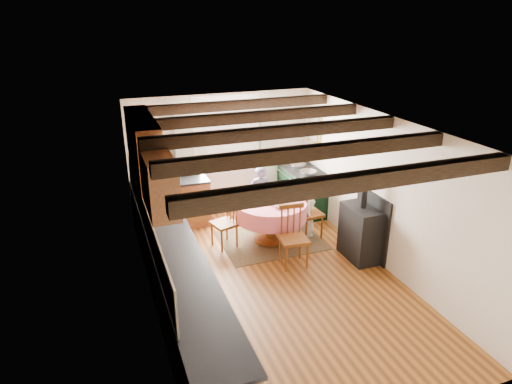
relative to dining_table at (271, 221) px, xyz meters
name	(u,v)px	position (x,y,z in m)	size (l,w,h in m)	color
floor	(274,280)	(-0.43, -1.21, -0.38)	(3.60, 5.50, 0.00)	#98561C
ceiling	(277,125)	(-0.43, -1.21, 2.02)	(3.60, 5.50, 0.00)	white
wall_back	(222,155)	(-0.43, 1.54, 0.82)	(3.60, 0.00, 2.40)	silver
wall_front	(394,326)	(-0.43, -3.96, 0.82)	(3.60, 0.00, 2.40)	silver
wall_left	(147,228)	(-2.23, -1.21, 0.82)	(0.00, 5.50, 2.40)	silver
wall_right	(382,192)	(1.37, -1.21, 0.82)	(0.00, 5.50, 2.40)	silver
beam_a	(359,181)	(-0.43, -3.21, 1.93)	(3.60, 0.16, 0.16)	#332415
beam_b	(311,152)	(-0.43, -2.21, 1.93)	(3.60, 0.16, 0.16)	#332415
beam_c	(277,132)	(-0.43, -1.21, 1.93)	(3.60, 0.16, 0.16)	#332415
beam_d	(251,117)	(-0.43, -0.21, 1.93)	(3.60, 0.16, 0.16)	#332415
beam_e	(232,105)	(-0.43, 0.79, 1.93)	(3.60, 0.16, 0.16)	#332415
splash_left	(146,218)	(-2.21, -0.91, 0.82)	(0.02, 4.50, 0.55)	beige
splash_back	(171,161)	(-1.43, 1.52, 0.82)	(1.40, 0.02, 0.55)	beige
base_cabinet_left	(174,274)	(-1.93, -1.21, 0.06)	(0.60, 5.30, 0.88)	#956039
base_cabinet_back	(174,204)	(-1.48, 1.24, 0.06)	(1.30, 0.60, 0.88)	#956039
worktop_left	(173,244)	(-1.91, -1.21, 0.52)	(0.64, 5.30, 0.04)	black
worktop_back	(172,181)	(-1.48, 1.22, 0.52)	(1.30, 0.64, 0.04)	black
wall_cabinet_glass	(143,147)	(-2.06, -0.01, 1.57)	(0.34, 1.80, 0.90)	#956039
wall_cabinet_solid	(159,183)	(-2.06, -1.51, 1.52)	(0.34, 0.90, 0.70)	#956039
window_frame	(226,135)	(-0.33, 1.52, 1.22)	(1.34, 0.03, 1.54)	white
window_pane	(226,135)	(-0.33, 1.53, 1.22)	(1.20, 0.01, 1.40)	white
curtain_left	(185,166)	(-1.18, 1.44, 0.72)	(0.35, 0.10, 2.10)	gray
curtain_right	(269,156)	(0.52, 1.44, 0.72)	(0.35, 0.10, 2.10)	gray
curtain_rod	(227,105)	(-0.33, 1.44, 1.82)	(0.03, 0.03, 2.00)	black
wall_picture	(314,128)	(1.34, 1.09, 1.32)	(0.04, 0.50, 0.60)	gold
wall_plate	(272,126)	(0.62, 1.51, 1.32)	(0.30, 0.30, 0.02)	silver
rug	(271,240)	(0.00, 0.00, -0.37)	(1.74, 1.35, 0.01)	#382516
dining_table	(271,221)	(0.00, 0.00, 0.00)	(1.25, 1.25, 0.75)	#F3727B
chair_near	(294,237)	(0.03, -0.89, 0.12)	(0.43, 0.45, 1.00)	brown
chair_left	(224,222)	(-0.83, 0.10, 0.09)	(0.40, 0.42, 0.93)	brown
chair_right	(310,211)	(0.72, -0.08, 0.12)	(0.42, 0.44, 0.99)	brown
aga_range	(302,191)	(1.04, 0.91, 0.10)	(0.66, 1.03, 0.95)	black
cast_iron_stove	(362,219)	(1.15, -1.05, 0.33)	(0.43, 0.71, 1.42)	black
child_far	(260,195)	(0.08, 0.74, 0.20)	(0.42, 0.28, 1.16)	#44455A
child_right	(305,207)	(0.67, 0.01, 0.17)	(0.54, 0.35, 1.10)	silver
bowl_a	(280,206)	(0.05, -0.27, 0.40)	(0.22, 0.22, 0.05)	silver
bowl_b	(272,201)	(-0.01, -0.06, 0.41)	(0.21, 0.21, 0.06)	silver
cup	(278,199)	(0.11, -0.02, 0.42)	(0.09, 0.09, 0.08)	silver
canister_tall	(158,175)	(-1.72, 1.30, 0.65)	(0.12, 0.12, 0.21)	#262628
canister_wide	(172,174)	(-1.47, 1.27, 0.65)	(0.19, 0.19, 0.22)	#262628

